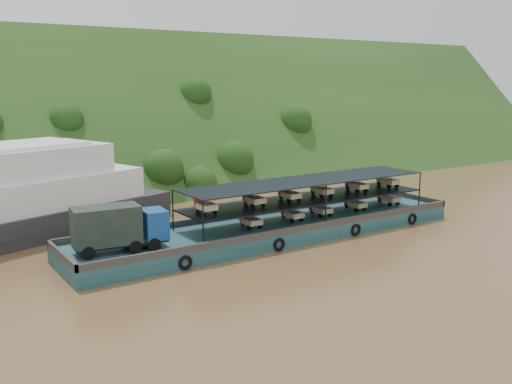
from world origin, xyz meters
TOP-DOWN VIEW (x-y plane):
  - ground at (0.00, 0.00)m, footprint 160.00×160.00m
  - hillside at (0.00, 36.00)m, footprint 140.00×39.60m
  - cargo_barge at (-3.69, -0.75)m, footprint 35.00×7.18m

SIDE VIEW (x-z plane):
  - ground at x=0.00m, z-range 0.00..0.00m
  - hillside at x=0.00m, z-range -19.80..19.80m
  - cargo_barge at x=-3.69m, z-range -1.16..3.38m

